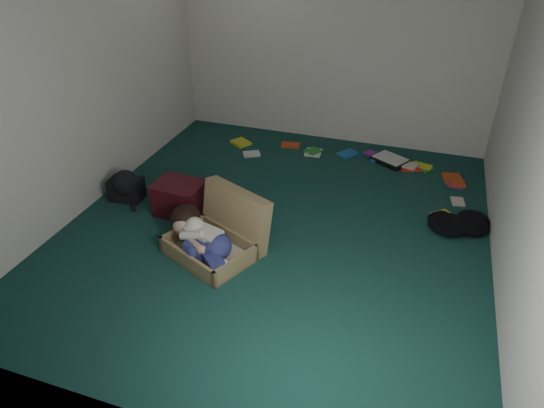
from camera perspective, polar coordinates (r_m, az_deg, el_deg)
The scene contains 12 objects.
floor at distance 4.82m, azimuth 0.57°, elevation -2.64°, with size 4.50×4.50×0.00m, color #16403A.
wall_back at distance 6.31m, azimuth 7.35°, elevation 18.57°, with size 4.50×4.50×0.00m, color silver.
wall_front at distance 2.42m, azimuth -16.14°, elevation -5.85°, with size 4.50×4.50×0.00m, color silver.
wall_left at distance 5.16m, azimuth -21.60°, elevation 13.65°, with size 4.50×4.50×0.00m, color silver.
wall_right at distance 4.11m, azimuth 28.47°, elevation 7.60°, with size 4.50×4.50×0.00m, color silver.
suitcase at distance 4.45m, azimuth -6.07°, elevation -3.57°, with size 0.98×0.97×0.55m.
person at distance 4.36m, azimuth -8.40°, elevation -3.87°, with size 0.71×0.62×0.34m.
maroon_bin at distance 5.04m, azimuth -10.82°, elevation 0.71°, with size 0.51×0.41×0.34m.
backpack at distance 5.43m, azimuth -16.76°, elevation 1.79°, with size 0.43×0.34×0.26m, color black, non-canonical shape.
clothing_pile at distance 5.10m, azimuth 21.10°, elevation -1.89°, with size 0.46×0.38×0.15m, color black, non-canonical shape.
paper_tray at distance 6.19m, azimuth 13.74°, elevation 5.07°, with size 0.52×0.48×0.06m.
book_scatter at distance 6.00m, azimuth 11.06°, elevation 4.32°, with size 2.97×1.39×0.02m.
Camera 1 is at (1.22, -3.77, 2.73)m, focal length 32.00 mm.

